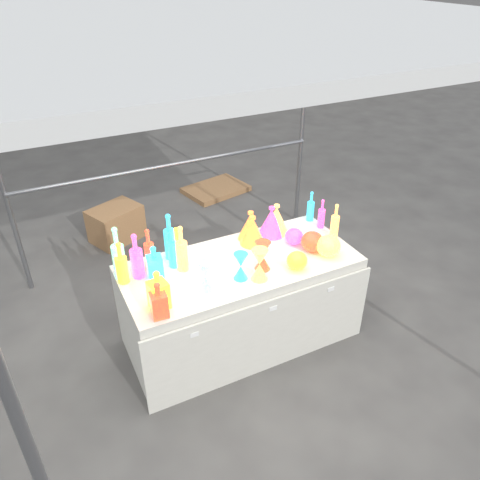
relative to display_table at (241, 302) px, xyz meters
name	(u,v)px	position (x,y,z in m)	size (l,w,h in m)	color
ground	(240,336)	(0.00, 0.01, -0.37)	(80.00, 80.00, 0.00)	#5F5D58
canopy_tent	(239,28)	(0.00, 0.02, 2.01)	(3.15, 3.15, 2.46)	gray
display_table	(241,302)	(0.00, 0.00, 0.00)	(1.84, 0.83, 0.75)	silver
cardboard_box_closed	(116,224)	(-0.53, 2.03, -0.18)	(0.53, 0.38, 0.38)	#9F7047
cardboard_box_flat	(216,189)	(0.95, 2.65, -0.34)	(0.79, 0.56, 0.07)	#9F7047
bottle_0	(121,263)	(-0.85, 0.16, 0.54)	(0.08, 0.08, 0.33)	red
bottle_1	(170,236)	(-0.44, 0.31, 0.57)	(0.09, 0.09, 0.38)	#1C911A
bottle_2	(149,249)	(-0.62, 0.24, 0.54)	(0.07, 0.07, 0.33)	orange
bottle_3	(136,256)	(-0.74, 0.18, 0.55)	(0.09, 0.09, 0.36)	#1F6EB7
bottle_4	(182,248)	(-0.42, 0.12, 0.56)	(0.09, 0.09, 0.37)	#12735D
bottle_5	(118,253)	(-0.85, 0.23, 0.58)	(0.09, 0.09, 0.42)	#BE2679
bottle_6	(177,246)	(-0.42, 0.20, 0.53)	(0.08, 0.08, 0.31)	red
bottle_7	(173,247)	(-0.46, 0.19, 0.54)	(0.08, 0.08, 0.33)	#1C911A
decanter_0	(158,289)	(-0.71, -0.22, 0.52)	(0.12, 0.12, 0.29)	red
decanter_1	(158,299)	(-0.73, -0.30, 0.51)	(0.11, 0.11, 0.26)	orange
decanter_2	(154,262)	(-0.63, 0.11, 0.51)	(0.11, 0.11, 0.27)	#1C911A
hourglass_0	(263,256)	(0.11, -0.14, 0.49)	(0.12, 0.12, 0.23)	orange
hourglass_2	(260,265)	(0.03, -0.24, 0.50)	(0.12, 0.12, 0.25)	#12735D
hourglass_3	(205,276)	(-0.36, -0.18, 0.49)	(0.11, 0.11, 0.23)	#BE2679
hourglass_5	(241,266)	(-0.09, -0.17, 0.48)	(0.10, 0.10, 0.21)	#1C911A
globe_0	(297,261)	(0.34, -0.25, 0.44)	(0.16, 0.16, 0.12)	red
globe_1	(328,247)	(0.65, -0.20, 0.45)	(0.19, 0.19, 0.15)	#12735D
globe_2	(312,242)	(0.58, -0.09, 0.45)	(0.18, 0.18, 0.14)	orange
globe_3	(294,237)	(0.51, 0.06, 0.43)	(0.15, 0.15, 0.12)	#1F6EB7
lampshade_0	(251,225)	(0.23, 0.29, 0.50)	(0.21, 0.21, 0.25)	gold
lampshade_1	(253,230)	(0.21, 0.21, 0.50)	(0.21, 0.21, 0.25)	gold
lampshade_2	(271,221)	(0.42, 0.27, 0.50)	(0.22, 0.22, 0.26)	#1F6EB7
lampshade_3	(276,219)	(0.47, 0.28, 0.50)	(0.22, 0.22, 0.26)	#12735D
bottle_8	(311,206)	(0.84, 0.33, 0.51)	(0.06, 0.06, 0.28)	#1C911A
bottle_10	(322,213)	(0.86, 0.18, 0.51)	(0.06, 0.06, 0.26)	#1F6EB7
bottle_11	(335,221)	(0.86, 0.00, 0.53)	(0.07, 0.07, 0.30)	#12735D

